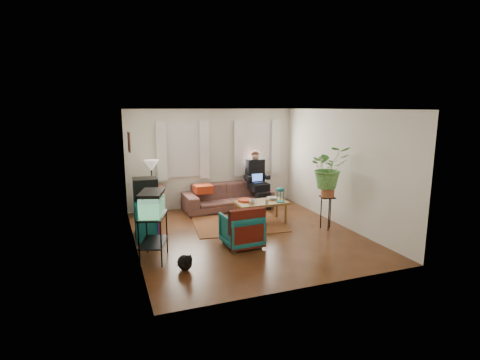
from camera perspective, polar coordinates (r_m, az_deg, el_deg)
name	(u,v)px	position (r m, az deg, el deg)	size (l,w,h in m)	color
floor	(247,235)	(7.97, 1.00, -8.31)	(4.50, 5.00, 0.01)	#4F2B14
ceiling	(247,109)	(7.52, 1.07, 10.73)	(4.50, 5.00, 0.01)	white
wall_back	(213,158)	(9.98, -4.18, 3.30)	(4.50, 0.01, 2.60)	silver
wall_front	(310,203)	(5.43, 10.65, -3.44)	(4.50, 0.01, 2.60)	silver
wall_left	(133,181)	(7.15, -16.02, -0.20)	(0.01, 5.00, 2.60)	silver
wall_right	(340,168)	(8.70, 15.00, 1.80)	(0.01, 5.00, 2.60)	silver
window_left	(183,150)	(9.74, -8.70, 4.49)	(1.08, 0.04, 1.38)	white
window_right	(256,147)	(10.34, 2.53, 4.99)	(1.08, 0.04, 1.38)	white
curtains_left	(183,151)	(9.66, -8.61, 4.44)	(1.36, 0.06, 1.50)	white
curtains_right	(258,148)	(10.27, 2.70, 4.94)	(1.36, 0.06, 1.50)	white
picture_frame	(129,142)	(7.90, -16.50, 5.58)	(0.04, 0.32, 0.40)	#3D2616
area_rug	(238,224)	(8.64, -0.24, -6.70)	(2.00, 1.60, 0.01)	brown
sofa	(228,192)	(9.79, -1.88, -1.89)	(2.30, 0.91, 0.90)	brown
seated_person	(257,181)	(10.04, 2.56, -0.19)	(0.58, 0.71, 1.37)	black
side_table	(153,201)	(9.51, -13.14, -3.10)	(0.50, 0.50, 0.73)	#3E2417
table_lamp	(152,174)	(9.37, -13.32, 0.91)	(0.37, 0.37, 0.66)	white
dresser	(146,218)	(7.94, -14.12, -5.71)	(0.44, 0.89, 0.80)	navy
crt_tv	(145,188)	(7.87, -14.25, -1.25)	(0.49, 0.44, 0.43)	black
aquarium_stand	(154,238)	(6.76, -13.03, -8.56)	(0.41, 0.73, 0.81)	black
aquarium	(152,203)	(6.58, -13.27, -3.45)	(0.36, 0.66, 0.43)	#7FD899
black_cat	(185,261)	(6.35, -8.43, -12.13)	(0.24, 0.36, 0.31)	black
armchair	(241,228)	(7.25, 0.23, -7.33)	(0.69, 0.65, 0.71)	#12586C
serape_throw	(248,225)	(6.96, 1.15, -6.82)	(0.71, 0.16, 0.59)	#9E0A0A
coffee_table	(261,212)	(8.75, 3.24, -4.85)	(1.18, 0.64, 0.49)	brown
cup_a	(252,201)	(8.48, 1.87, -3.29)	(0.13, 0.13, 0.11)	white
cup_b	(267,201)	(8.53, 4.10, -3.25)	(0.11, 0.11, 0.10)	beige
bowl	(272,198)	(8.91, 4.91, -2.78)	(0.23, 0.23, 0.06)	white
snack_tray	(246,200)	(8.72, 0.89, -3.10)	(0.37, 0.37, 0.04)	#B21414
birdcage	(280,195)	(8.67, 6.17, -2.22)	(0.19, 0.19, 0.34)	#115B6B
plant_stand	(327,213)	(8.43, 13.07, -4.90)	(0.31, 0.31, 0.73)	black
potted_plant	(328,174)	(8.24, 13.33, 0.93)	(0.83, 0.72, 0.93)	#599947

